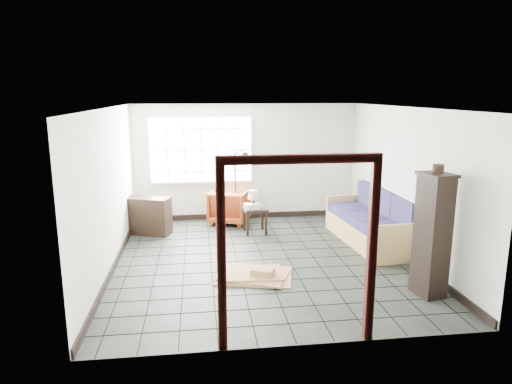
{
  "coord_description": "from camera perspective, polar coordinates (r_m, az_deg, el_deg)",
  "views": [
    {
      "loc": [
        -1.08,
        -7.38,
        2.84
      ],
      "look_at": [
        -0.08,
        0.3,
        1.14
      ],
      "focal_mm": 32.0,
      "sensor_mm": 36.0,
      "label": 1
    }
  ],
  "objects": [
    {
      "name": "pot",
      "position": [
        6.69,
        21.82,
        2.74
      ],
      "size": [
        0.19,
        0.19,
        0.11
      ],
      "rotation": [
        0.0,
        0.0,
        -0.3
      ],
      "color": "black",
      "rests_on": "tall_shelf"
    },
    {
      "name": "table_lamp",
      "position": [
        9.32,
        -0.34,
        -0.44
      ],
      "size": [
        0.3,
        0.3,
        0.36
      ],
      "rotation": [
        0.0,
        0.0,
        -0.32
      ],
      "color": "black",
      "rests_on": "side_table"
    },
    {
      "name": "tall_shelf",
      "position": [
        6.86,
        21.16,
        -4.95
      ],
      "size": [
        0.45,
        0.54,
        1.77
      ],
      "rotation": [
        0.0,
        0.0,
        0.18
      ],
      "color": "black",
      "rests_on": "ground"
    },
    {
      "name": "ground",
      "position": [
        7.98,
        0.89,
        -8.49
      ],
      "size": [
        5.5,
        5.5,
        0.0
      ],
      "primitive_type": "plane",
      "color": "black",
      "rests_on": "ground"
    },
    {
      "name": "open_box",
      "position": [
        8.67,
        14.96,
        -6.08
      ],
      "size": [
        0.82,
        0.46,
        0.44
      ],
      "rotation": [
        0.0,
        0.0,
        0.11
      ],
      "color": "#9C6F4B",
      "rests_on": "ground"
    },
    {
      "name": "window_panel",
      "position": [
        10.16,
        -6.9,
        5.25
      ],
      "size": [
        2.32,
        0.08,
        1.52
      ],
      "color": "silver",
      "rests_on": "ground"
    },
    {
      "name": "room_shell",
      "position": [
        7.58,
        0.9,
        3.54
      ],
      "size": [
        5.02,
        5.52,
        2.61
      ],
      "color": "silver",
      "rests_on": "ground"
    },
    {
      "name": "armchair",
      "position": [
        10.1,
        -3.33,
        -1.6
      ],
      "size": [
        1.01,
        0.98,
        0.82
      ],
      "primitive_type": "imported",
      "rotation": [
        0.0,
        0.0,
        2.78
      ],
      "color": "maroon",
      "rests_on": "ground"
    },
    {
      "name": "doorway_trim",
      "position": [
        5.02,
        5.36,
        -4.59
      ],
      "size": [
        1.8,
        0.08,
        2.2
      ],
      "color": "#3C120D",
      "rests_on": "ground"
    },
    {
      "name": "cardboard_pile",
      "position": [
        7.27,
        -0.1,
        -10.24
      ],
      "size": [
        1.33,
        1.11,
        0.17
      ],
      "rotation": [
        0.0,
        0.0,
        -0.28
      ],
      "color": "#9C6F4B",
      "rests_on": "ground"
    },
    {
      "name": "floor_lamp",
      "position": [
        9.68,
        -1.98,
        0.84
      ],
      "size": [
        0.45,
        0.45,
        1.7
      ],
      "rotation": [
        0.0,
        0.0,
        -0.39
      ],
      "color": "black",
      "rests_on": "ground"
    },
    {
      "name": "side_table",
      "position": [
        9.36,
        -0.11,
        -2.56
      ],
      "size": [
        0.51,
        0.51,
        0.53
      ],
      "rotation": [
        0.0,
        0.0,
        0.06
      ],
      "color": "black",
      "rests_on": "ground"
    },
    {
      "name": "console_shelf",
      "position": [
        9.57,
        -13.56,
        -2.89
      ],
      "size": [
        1.05,
        0.69,
        0.76
      ],
      "rotation": [
        0.0,
        0.0,
        -0.35
      ],
      "color": "black",
      "rests_on": "ground"
    },
    {
      "name": "futon_sofa",
      "position": [
        9.03,
        14.4,
        -3.92
      ],
      "size": [
        1.07,
        2.38,
        1.02
      ],
      "rotation": [
        0.0,
        0.0,
        0.09
      ],
      "color": "tan",
      "rests_on": "ground"
    },
    {
      "name": "projector",
      "position": [
        9.26,
        -0.51,
        -1.78
      ],
      "size": [
        0.32,
        0.27,
        0.1
      ],
      "rotation": [
        0.0,
        0.0,
        0.16
      ],
      "color": "silver",
      "rests_on": "side_table"
    }
  ]
}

